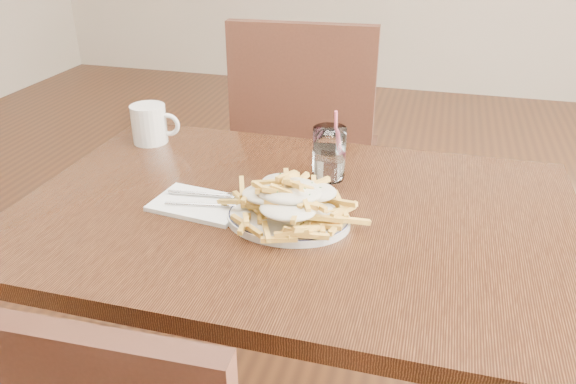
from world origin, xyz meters
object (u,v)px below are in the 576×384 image
(chair_far, at_px, (306,144))
(loaded_fries, at_px, (288,196))
(water_glass, at_px, (329,156))
(coffee_mug, at_px, (150,124))
(fries_plate, at_px, (288,218))
(table, at_px, (295,239))

(chair_far, distance_m, loaded_fries, 0.87)
(water_glass, xyz_separation_m, coffee_mug, (-0.52, 0.09, -0.00))
(fries_plate, relative_size, loaded_fries, 1.16)
(chair_far, relative_size, loaded_fries, 3.85)
(table, xyz_separation_m, coffee_mug, (-0.48, 0.26, 0.13))
(water_glass, relative_size, coffee_mug, 1.29)
(table, xyz_separation_m, water_glass, (0.04, 0.17, 0.13))
(loaded_fries, xyz_separation_m, coffee_mug, (-0.48, 0.32, -0.01))
(fries_plate, xyz_separation_m, coffee_mug, (-0.48, 0.32, 0.04))
(table, bearing_deg, water_glass, 76.98)
(loaded_fries, height_order, coffee_mug, coffee_mug)
(chair_far, xyz_separation_m, coffee_mug, (-0.32, -0.50, 0.22))
(table, distance_m, coffee_mug, 0.56)
(table, height_order, fries_plate, fries_plate)
(table, xyz_separation_m, loaded_fries, (0.00, -0.06, 0.14))
(chair_far, height_order, coffee_mug, chair_far)
(table, distance_m, fries_plate, 0.11)
(fries_plate, bearing_deg, table, 91.93)
(table, distance_m, chair_far, 0.79)
(water_glass, distance_m, coffee_mug, 0.53)
(fries_plate, height_order, coffee_mug, coffee_mug)
(chair_far, bearing_deg, coffee_mug, -122.41)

